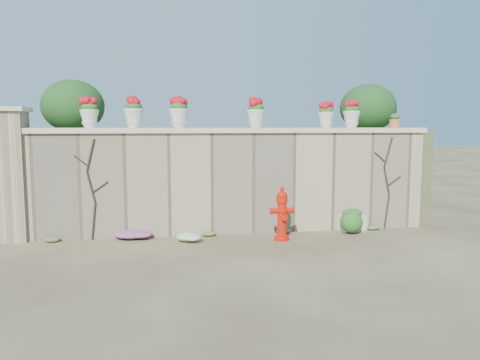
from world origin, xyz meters
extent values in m
plane|color=#483924|center=(0.00, 0.00, 0.00)|extent=(80.00, 80.00, 0.00)
cube|color=#9C8C68|center=(0.00, 1.80, 1.00)|extent=(8.00, 0.40, 2.00)
cube|color=beige|center=(0.00, 1.80, 2.05)|extent=(8.10, 0.52, 0.10)
cube|color=#9C8C68|center=(-4.15, 1.80, 1.20)|extent=(0.60, 0.60, 2.40)
cube|color=beige|center=(-4.15, 1.80, 2.44)|extent=(0.72, 0.72, 0.08)
cube|color=#384C23|center=(0.00, 5.00, 1.00)|extent=(9.00, 6.00, 2.00)
ellipsoid|color=#143814|center=(-3.20, 3.00, 2.55)|extent=(1.30, 1.30, 1.10)
ellipsoid|color=#143814|center=(3.40, 3.00, 2.55)|extent=(1.30, 1.30, 1.10)
cylinder|color=black|center=(-2.66, 1.58, 0.35)|extent=(0.12, 0.04, 0.70)
cylinder|color=black|center=(-2.69, 1.58, 1.00)|extent=(0.17, 0.04, 0.61)
cylinder|color=black|center=(-2.67, 1.58, 1.60)|extent=(0.18, 0.04, 0.61)
cylinder|color=black|center=(-2.52, 1.58, 1.00)|extent=(0.30, 0.02, 0.22)
cylinder|color=black|center=(-2.85, 1.58, 1.50)|extent=(0.25, 0.02, 0.21)
cylinder|color=black|center=(3.24, 1.58, 0.35)|extent=(0.12, 0.04, 0.70)
cylinder|color=black|center=(3.22, 1.58, 1.00)|extent=(0.17, 0.04, 0.61)
cylinder|color=black|center=(3.23, 1.58, 1.60)|extent=(0.18, 0.04, 0.61)
cylinder|color=black|center=(3.38, 1.58, 1.00)|extent=(0.30, 0.02, 0.22)
cylinder|color=black|center=(3.05, 1.58, 1.50)|extent=(0.25, 0.02, 0.21)
cylinder|color=red|center=(0.83, 0.97, 0.03)|extent=(0.29, 0.29, 0.05)
cylinder|color=red|center=(0.83, 0.97, 0.41)|extent=(0.17, 0.17, 0.63)
cylinder|color=red|center=(0.83, 0.97, 0.56)|extent=(0.21, 0.21, 0.04)
cylinder|color=red|center=(0.83, 0.97, 0.78)|extent=(0.21, 0.21, 0.12)
ellipsoid|color=red|center=(0.83, 0.97, 0.88)|extent=(0.19, 0.19, 0.14)
cylinder|color=red|center=(0.83, 0.97, 0.96)|extent=(0.07, 0.07, 0.10)
cylinder|color=red|center=(0.68, 0.96, 0.56)|extent=(0.15, 0.11, 0.10)
cylinder|color=red|center=(0.97, 0.97, 0.56)|extent=(0.15, 0.11, 0.10)
cylinder|color=red|center=(0.83, 0.85, 0.46)|extent=(0.09, 0.10, 0.09)
cube|color=beige|center=(2.46, 1.54, 0.16)|extent=(0.60, 0.44, 0.31)
ellipsoid|color=#1E5119|center=(2.46, 1.54, 0.37)|extent=(0.46, 0.35, 0.16)
ellipsoid|color=#1E5119|center=(2.34, 1.27, 0.27)|extent=(0.57, 0.52, 0.54)
ellipsoid|color=#C327B3|center=(-1.89, 1.48, 0.11)|extent=(0.80, 0.53, 0.21)
ellipsoid|color=white|center=(-0.93, 1.08, 0.10)|extent=(0.57, 0.45, 0.20)
ellipsoid|color=#1E5119|center=(-2.70, 1.80, 2.48)|extent=(0.30, 0.30, 0.18)
ellipsoid|color=#B50B1A|center=(-2.70, 1.80, 2.55)|extent=(0.26, 0.26, 0.19)
ellipsoid|color=#1E5119|center=(-1.88, 1.80, 2.50)|extent=(0.32, 0.32, 0.19)
ellipsoid|color=#B50B1A|center=(-1.88, 1.80, 2.58)|extent=(0.28, 0.28, 0.20)
ellipsoid|color=#1E5119|center=(-1.03, 1.80, 2.51)|extent=(0.32, 0.32, 0.19)
ellipsoid|color=#B50B1A|center=(-1.03, 1.80, 2.59)|extent=(0.28, 0.28, 0.20)
ellipsoid|color=#1E5119|center=(0.49, 1.80, 2.50)|extent=(0.32, 0.32, 0.19)
ellipsoid|color=#B50B1A|center=(0.49, 1.80, 2.58)|extent=(0.28, 0.28, 0.20)
ellipsoid|color=#1E5119|center=(1.95, 1.80, 2.46)|extent=(0.28, 0.28, 0.17)
ellipsoid|color=#B50B1A|center=(1.95, 1.80, 2.53)|extent=(0.25, 0.25, 0.18)
ellipsoid|color=#1E5119|center=(2.50, 1.80, 2.48)|extent=(0.30, 0.30, 0.18)
ellipsoid|color=#B50B1A|center=(2.50, 1.80, 2.56)|extent=(0.27, 0.27, 0.19)
ellipsoid|color=#1E5119|center=(3.46, 1.80, 2.32)|extent=(0.20, 0.20, 0.14)
camera|label=1|loc=(-1.36, -7.40, 2.13)|focal=35.00mm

